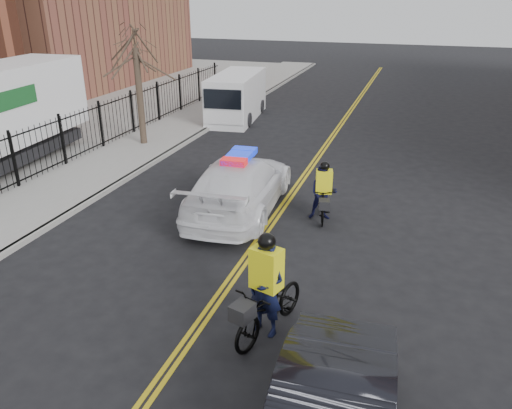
{
  "coord_description": "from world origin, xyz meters",
  "views": [
    {
      "loc": [
        3.75,
        -8.58,
        6.33
      ],
      "look_at": [
        0.08,
        2.49,
        1.3
      ],
      "focal_mm": 35.0,
      "sensor_mm": 36.0,
      "label": 1
    }
  ],
  "objects_px": {
    "cargo_van": "(236,98)",
    "cyclist_near": "(266,299)",
    "police_cruiser": "(240,185)",
    "cyclist_far": "(323,197)"
  },
  "relations": [
    {
      "from": "cyclist_near",
      "to": "cyclist_far",
      "type": "height_order",
      "value": "cyclist_near"
    },
    {
      "from": "police_cruiser",
      "to": "cyclist_near",
      "type": "bearing_deg",
      "value": 111.07
    },
    {
      "from": "cargo_van",
      "to": "cyclist_near",
      "type": "bearing_deg",
      "value": -74.14
    },
    {
      "from": "cyclist_near",
      "to": "cyclist_far",
      "type": "bearing_deg",
      "value": 106.71
    },
    {
      "from": "cyclist_far",
      "to": "police_cruiser",
      "type": "bearing_deg",
      "value": 170.11
    },
    {
      "from": "cyclist_near",
      "to": "cyclist_far",
      "type": "xyz_separation_m",
      "value": [
        0.01,
        5.66,
        -0.05
      ]
    },
    {
      "from": "police_cruiser",
      "to": "cargo_van",
      "type": "height_order",
      "value": "cargo_van"
    },
    {
      "from": "police_cruiser",
      "to": "cyclist_near",
      "type": "height_order",
      "value": "cyclist_near"
    },
    {
      "from": "police_cruiser",
      "to": "cyclist_near",
      "type": "relative_size",
      "value": 2.51
    },
    {
      "from": "cyclist_far",
      "to": "cyclist_near",
      "type": "bearing_deg",
      "value": -103.86
    }
  ]
}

